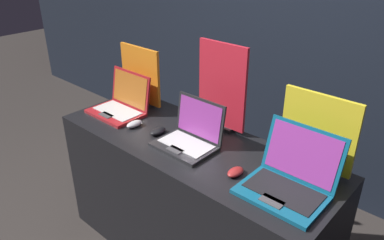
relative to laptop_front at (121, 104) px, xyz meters
The scene contains 11 objects.
wall_back 1.48m from the laptop_front, 63.00° to the left, with size 8.00×0.05×2.80m.
display_counter 0.81m from the laptop_front, ahead, with size 1.75×0.64×0.87m.
laptop_front is the anchor object (origin of this frame).
mouse_front 0.25m from the laptop_front, 20.18° to the right, with size 0.06×0.11×0.04m.
promo_stand_front 0.23m from the laptop_front, 90.00° to the left, with size 0.36×0.07×0.41m.
laptop_middle 0.64m from the laptop_front, ahead, with size 0.34×0.28×0.26m.
mouse_middle 0.42m from the laptop_front, ahead, with size 0.07×0.11×0.04m.
promo_stand_middle 0.72m from the laptop_front, 22.34° to the left, with size 0.34×0.07×0.54m.
laptop_back 1.28m from the laptop_front, ahead, with size 0.39×0.35×0.29m.
mouse_back 1.02m from the laptop_front, ahead, with size 0.06×0.10×0.03m.
promo_stand_back 1.30m from the laptop_front, 10.09° to the left, with size 0.39×0.07×0.41m.
Camera 1 is at (1.26, -1.08, 1.96)m, focal length 35.00 mm.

